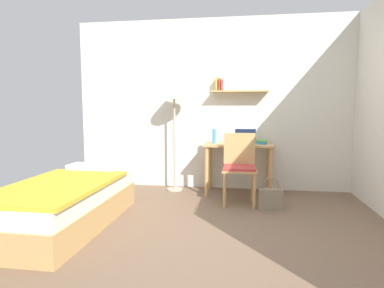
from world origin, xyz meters
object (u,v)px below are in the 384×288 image
(water_bottle, at_px, (214,136))
(book_stack, at_px, (261,142))
(bed, at_px, (65,204))
(desk_chair, at_px, (239,165))
(handbag, at_px, (270,198))
(laptop, at_px, (245,139))
(standing_lamp, at_px, (174,97))
(desk, at_px, (239,154))

(water_bottle, bearing_deg, book_stack, 8.04)
(bed, relative_size, desk_chair, 2.04)
(handbag, bearing_deg, book_stack, 96.83)
(laptop, relative_size, handbag, 0.85)
(bed, distance_m, desk_chair, 2.16)
(bed, bearing_deg, laptop, 41.94)
(water_bottle, height_order, book_stack, water_bottle)
(standing_lamp, bearing_deg, laptop, 2.07)
(standing_lamp, distance_m, handbag, 2.01)
(desk, bearing_deg, handbag, -60.30)
(standing_lamp, bearing_deg, book_stack, 0.63)
(desk, height_order, standing_lamp, standing_lamp)
(desk, distance_m, handbag, 0.93)
(desk_chair, bearing_deg, desk, 92.06)
(desk, xyz_separation_m, standing_lamp, (-0.96, 0.04, 0.82))
(standing_lamp, relative_size, book_stack, 6.28)
(handbag, bearing_deg, laptop, 111.63)
(desk_chair, distance_m, handbag, 0.58)
(water_bottle, bearing_deg, standing_lamp, 172.40)
(bed, distance_m, desk, 2.45)
(desk_chair, height_order, book_stack, desk_chair)
(desk_chair, xyz_separation_m, standing_lamp, (-0.98, 0.53, 0.90))
(laptop, height_order, book_stack, laptop)
(desk, relative_size, book_stack, 3.86)
(desk, bearing_deg, book_stack, 9.47)
(handbag, bearing_deg, desk, 119.70)
(desk_chair, relative_size, standing_lamp, 0.57)
(desk_chair, relative_size, water_bottle, 4.27)
(bed, height_order, desk, desk)
(desk, bearing_deg, water_bottle, -173.23)
(water_bottle, bearing_deg, bed, -132.39)
(desk_chair, distance_m, water_bottle, 0.67)
(standing_lamp, relative_size, water_bottle, 7.46)
(desk_chair, distance_m, book_stack, 0.67)
(bed, height_order, standing_lamp, standing_lamp)
(desk_chair, bearing_deg, book_stack, 61.25)
(laptop, distance_m, handbag, 1.07)
(desk, height_order, water_bottle, water_bottle)
(bed, height_order, book_stack, book_stack)
(standing_lamp, xyz_separation_m, book_stack, (1.27, 0.01, -0.65))
(desk_chair, xyz_separation_m, handbag, (0.39, -0.22, -0.37))
(desk, bearing_deg, standing_lamp, 177.71)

